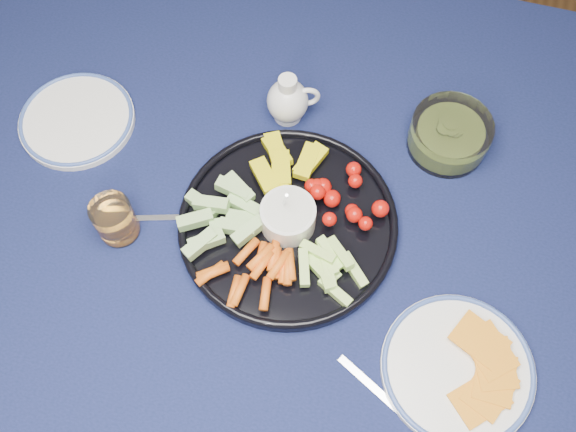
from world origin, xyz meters
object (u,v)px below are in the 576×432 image
(dining_table, at_px, (277,211))
(pickle_bowl, at_px, (449,136))
(creamer_pitcher, at_px, (288,101))
(juice_tumbler, at_px, (116,221))
(side_plate_extra, at_px, (77,120))
(crudite_platter, at_px, (286,222))
(cheese_plate, at_px, (458,368))

(dining_table, bearing_deg, pickle_bowl, 31.66)
(creamer_pitcher, xyz_separation_m, juice_tumbler, (-0.20, -0.29, -0.01))
(creamer_pitcher, distance_m, side_plate_extra, 0.37)
(dining_table, xyz_separation_m, juice_tumbler, (-0.22, -0.14, 0.12))
(juice_tumbler, bearing_deg, pickle_bowl, 32.49)
(pickle_bowl, bearing_deg, crudite_platter, -134.29)
(juice_tumbler, relative_size, side_plate_extra, 0.38)
(creamer_pitcher, relative_size, cheese_plate, 0.45)
(cheese_plate, bearing_deg, juice_tumbler, 172.22)
(pickle_bowl, height_order, juice_tumbler, juice_tumbler)
(cheese_plate, bearing_deg, creamer_pitcher, 134.35)
(creamer_pitcher, xyz_separation_m, pickle_bowl, (0.28, 0.01, -0.01))
(crudite_platter, distance_m, creamer_pitcher, 0.22)
(pickle_bowl, xyz_separation_m, cheese_plate, (0.08, -0.38, -0.02))
(crudite_platter, distance_m, cheese_plate, 0.34)
(creamer_pitcher, relative_size, side_plate_extra, 0.50)
(crudite_platter, height_order, cheese_plate, crudite_platter)
(dining_table, relative_size, crudite_platter, 4.74)
(pickle_bowl, height_order, side_plate_extra, pickle_bowl)
(pickle_bowl, distance_m, cheese_plate, 0.39)
(dining_table, xyz_separation_m, cheese_plate, (0.34, -0.22, 0.10))
(crudite_platter, relative_size, cheese_plate, 1.58)
(creamer_pitcher, bearing_deg, cheese_plate, -45.65)
(crudite_platter, bearing_deg, pickle_bowl, 45.71)
(pickle_bowl, distance_m, side_plate_extra, 0.64)
(crudite_platter, bearing_deg, creamer_pitcher, 105.03)
(cheese_plate, height_order, juice_tumbler, juice_tumbler)
(creamer_pitcher, bearing_deg, pickle_bowl, 2.83)
(pickle_bowl, bearing_deg, cheese_plate, -78.10)
(pickle_bowl, bearing_deg, side_plate_extra, -168.42)
(side_plate_extra, bearing_deg, dining_table, -4.68)
(dining_table, xyz_separation_m, crudite_platter, (0.04, -0.07, 0.11))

